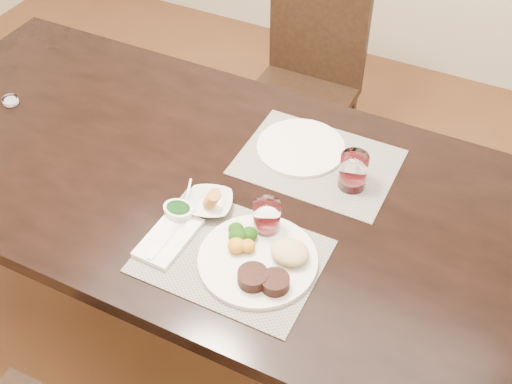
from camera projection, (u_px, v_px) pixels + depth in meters
The scene contains 14 objects.
ground_plane at pixel (201, 315), 2.43m from camera, with size 4.50×4.50×0.00m, color #4A2718.
dining_table at pixel (188, 189), 1.96m from camera, with size 2.00×1.00×0.75m.
chair_far at pixel (306, 77), 2.67m from camera, with size 0.42×0.42×0.90m.
placemat_near at pixel (231, 256), 1.66m from camera, with size 0.46×0.34×0.00m, color slate.
placemat_far at pixel (318, 162), 1.92m from camera, with size 0.46×0.34×0.00m, color slate.
dinner_plate at pixel (262, 260), 1.63m from camera, with size 0.31×0.31×0.06m.
napkin_fork at pixel (169, 237), 1.70m from camera, with size 0.11×0.20×0.02m.
steak_knife at pixel (275, 288), 1.58m from camera, with size 0.07×0.21×0.01m.
cracker_bowl at pixel (209, 203), 1.77m from camera, with size 0.16×0.16×0.06m.
sauce_ramekin at pixel (179, 211), 1.75m from camera, with size 0.09×0.13×0.07m.
wine_glass_near at pixel (267, 219), 1.69m from camera, with size 0.07×0.07×0.10m.
far_plate at pixel (301, 147), 1.96m from camera, with size 0.27×0.27×0.01m, color silver.
wine_glass_far at pixel (353, 173), 1.81m from camera, with size 0.08×0.08×0.11m.
salt_cellar at pixel (11, 101), 2.12m from camera, with size 0.05×0.05×0.02m.
Camera 1 is at (0.81, -1.16, 2.04)m, focal length 45.00 mm.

